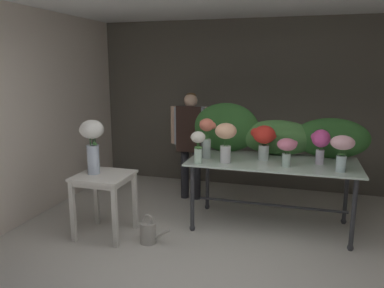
% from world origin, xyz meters
% --- Properties ---
extents(ground_plane, '(7.77, 7.77, 0.00)m').
position_xyz_m(ground_plane, '(0.00, 1.77, 0.00)').
color(ground_plane, beige).
extents(wall_back, '(5.20, 0.12, 2.69)m').
position_xyz_m(wall_back, '(0.00, 3.53, 1.35)').
color(wall_back, '#5B564C').
rests_on(wall_back, ground).
extents(wall_left, '(0.12, 3.65, 2.69)m').
position_xyz_m(wall_left, '(-2.60, 1.77, 1.35)').
color(wall_left, beige).
rests_on(wall_left, ground).
extents(display_table_glass, '(1.99, 0.94, 0.85)m').
position_xyz_m(display_table_glass, '(0.48, 1.86, 0.72)').
color(display_table_glass, silver).
rests_on(display_table_glass, ground).
extents(side_table_white, '(0.60, 0.59, 0.74)m').
position_xyz_m(side_table_white, '(-1.36, 1.10, 0.63)').
color(side_table_white, silver).
rests_on(side_table_white, ground).
extents(florist, '(0.61, 0.24, 1.58)m').
position_xyz_m(florist, '(-0.76, 2.58, 0.98)').
color(florist, '#232328').
rests_on(florist, ground).
extents(foliage_backdrop, '(2.19, 0.29, 0.65)m').
position_xyz_m(foliage_backdrop, '(0.47, 2.22, 1.11)').
color(foliage_backdrop, '#2D6028').
rests_on(foliage_backdrop, display_table_glass).
extents(vase_peach_tulips, '(0.25, 0.25, 0.47)m').
position_xyz_m(vase_peach_tulips, '(-0.05, 1.64, 1.15)').
color(vase_peach_tulips, silver).
rests_on(vase_peach_tulips, display_table_glass).
extents(vase_fuchsia_ranunculus, '(0.22, 0.21, 0.41)m').
position_xyz_m(vase_fuchsia_ranunculus, '(1.01, 1.88, 1.11)').
color(vase_fuchsia_ranunculus, silver).
rests_on(vase_fuchsia_ranunculus, display_table_glass).
extents(vase_scarlet_roses, '(0.31, 0.27, 0.42)m').
position_xyz_m(vase_scarlet_roses, '(0.36, 1.89, 1.11)').
color(vase_scarlet_roses, silver).
rests_on(vase_scarlet_roses, display_table_glass).
extents(vase_blush_hydrangea, '(0.25, 0.25, 0.40)m').
position_xyz_m(vase_blush_hydrangea, '(1.22, 1.60, 1.11)').
color(vase_blush_hydrangea, silver).
rests_on(vase_blush_hydrangea, display_table_glass).
extents(vase_rosy_carnations, '(0.22, 0.22, 0.33)m').
position_xyz_m(vase_rosy_carnations, '(0.65, 1.65, 1.06)').
color(vase_rosy_carnations, silver).
rests_on(vase_rosy_carnations, display_table_glass).
extents(vase_coral_freesia, '(0.21, 0.18, 0.49)m').
position_xyz_m(vase_coral_freesia, '(-0.32, 1.80, 1.15)').
color(vase_coral_freesia, silver).
rests_on(vase_coral_freesia, display_table_glass).
extents(vase_ivory_stock, '(0.18, 0.17, 0.38)m').
position_xyz_m(vase_ivory_stock, '(-0.35, 1.52, 1.08)').
color(vase_ivory_stock, silver).
rests_on(vase_ivory_stock, display_table_glass).
extents(vase_white_roses_tall, '(0.29, 0.27, 0.63)m').
position_xyz_m(vase_white_roses_tall, '(-1.49, 1.10, 1.13)').
color(vase_white_roses_tall, silver).
rests_on(vase_white_roses_tall, side_table_white).
extents(watering_can, '(0.35, 0.18, 0.34)m').
position_xyz_m(watering_can, '(-0.80, 1.04, 0.13)').
color(watering_can, '#B7B2A8').
rests_on(watering_can, ground).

